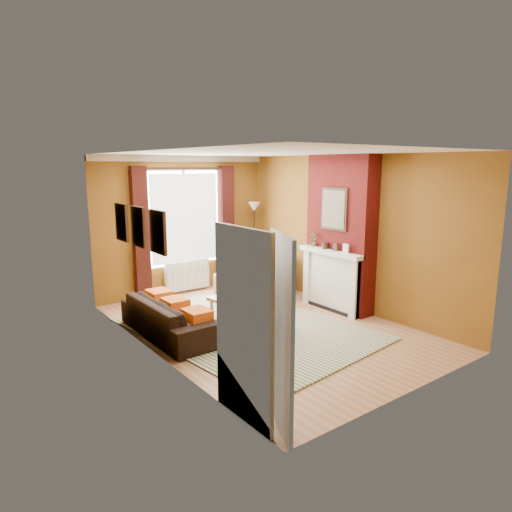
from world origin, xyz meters
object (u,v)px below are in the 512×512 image
(coffee_table, at_px, (246,303))
(floor_lamp, at_px, (254,220))
(armchair, at_px, (255,276))
(sofa, at_px, (170,317))
(wicker_stool, at_px, (223,286))

(coffee_table, relative_size, floor_lamp, 0.74)
(armchair, height_order, coffee_table, armchair)
(sofa, height_order, coffee_table, sofa)
(sofa, distance_m, floor_lamp, 3.66)
(wicker_stool, height_order, floor_lamp, floor_lamp)
(sofa, relative_size, armchair, 1.69)
(coffee_table, xyz_separation_m, floor_lamp, (1.74, 2.12, 1.06))
(armchair, relative_size, wicker_stool, 2.58)
(armchair, xyz_separation_m, floor_lamp, (0.56, 0.78, 1.05))
(sofa, xyz_separation_m, coffee_table, (1.23, -0.31, 0.08))
(armchair, relative_size, floor_lamp, 0.65)
(sofa, bearing_deg, armchair, -67.44)
(armchair, height_order, wicker_stool, armchair)
(coffee_table, bearing_deg, sofa, 155.04)
(sofa, relative_size, wicker_stool, 4.36)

